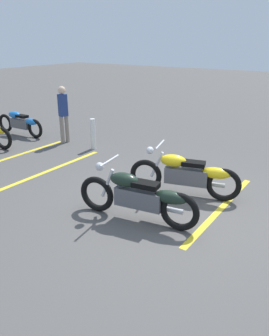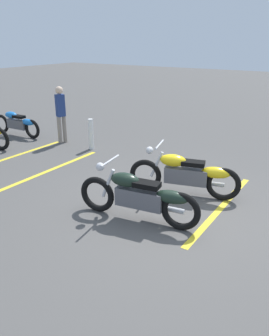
# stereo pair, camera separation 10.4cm
# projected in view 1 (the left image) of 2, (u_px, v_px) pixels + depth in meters

# --- Properties ---
(ground_plane) EXTENTS (60.00, 60.00, 0.00)m
(ground_plane) POSITION_uv_depth(u_px,v_px,m) (176.00, 211.00, 6.22)
(ground_plane) COLOR #514F4C
(motorcycle_bright_foreground) EXTENTS (2.18, 0.82, 1.04)m
(motorcycle_bright_foreground) POSITION_uv_depth(u_px,v_px,m) (187.00, 174.00, 6.66)
(motorcycle_bright_foreground) COLOR black
(motorcycle_bright_foreground) RESTS_ON ground
(motorcycle_dark_foreground) EXTENTS (2.22, 0.68, 1.04)m
(motorcycle_dark_foreground) POSITION_uv_depth(u_px,v_px,m) (139.00, 196.00, 5.74)
(motorcycle_dark_foreground) COLOR black
(motorcycle_dark_foreground) RESTS_ON ground
(motorcycle_row_far_left) EXTENTS (2.03, 0.28, 0.76)m
(motorcycle_row_far_left) POSITION_uv_depth(u_px,v_px,m) (21.00, 123.00, 10.95)
(motorcycle_row_far_left) COLOR black
(motorcycle_row_far_left) RESTS_ON ground
(bystander_near_row) EXTENTS (0.25, 0.28, 1.68)m
(bystander_near_row) POSITION_uv_depth(u_px,v_px,m) (63.00, 112.00, 10.01)
(bystander_near_row) COLOR gray
(bystander_near_row) RESTS_ON ground
(bollard_post) EXTENTS (0.14, 0.14, 0.87)m
(bollard_post) POSITION_uv_depth(u_px,v_px,m) (93.00, 134.00, 9.57)
(bollard_post) COLOR white
(bollard_post) RESTS_ON ground
(parking_stripe_near) EXTENTS (0.15, 3.20, 0.01)m
(parking_stripe_near) POSITION_uv_depth(u_px,v_px,m) (221.00, 208.00, 6.31)
(parking_stripe_near) COLOR yellow
(parking_stripe_near) RESTS_ON ground
(parking_stripe_mid) EXTENTS (0.15, 3.20, 0.01)m
(parking_stripe_mid) POSITION_uv_depth(u_px,v_px,m) (53.00, 169.00, 8.20)
(parking_stripe_mid) COLOR yellow
(parking_stripe_mid) RESTS_ON ground
(parking_stripe_far) EXTENTS (0.15, 3.20, 0.01)m
(parking_stripe_far) POSITION_uv_depth(u_px,v_px,m) (18.00, 155.00, 9.18)
(parking_stripe_far) COLOR yellow
(parking_stripe_far) RESTS_ON ground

